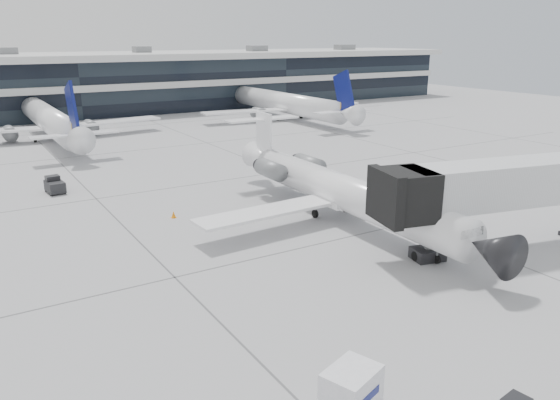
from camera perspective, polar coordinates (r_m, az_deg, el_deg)
ground at (r=39.05m, az=2.93°, el=-4.87°), size 220.00×220.00×0.00m
terminal at (r=114.18m, az=-21.28°, el=10.93°), size 170.00×22.00×10.00m
bg_jet_center at (r=87.04m, az=-22.74°, el=5.95°), size 32.00×40.00×9.60m
bg_jet_right at (r=100.90m, az=0.40°, el=8.56°), size 32.00×40.00×9.60m
regional_jet at (r=44.38m, az=6.25°, el=1.09°), size 25.09×31.20×7.22m
jet_bridge at (r=41.14m, az=24.18°, el=1.71°), size 20.11×7.93×6.49m
cargo_uld at (r=22.66m, az=7.44°, el=-19.45°), size 3.01×2.61×2.07m
traffic_cone at (r=45.78m, az=-11.06°, el=-1.51°), size 0.43×0.43×0.58m
far_tug at (r=56.39m, az=-22.49°, el=1.42°), size 1.66×2.57×1.56m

